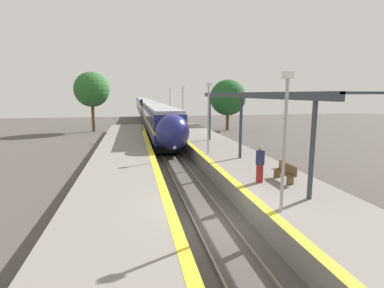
% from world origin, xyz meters
% --- Properties ---
extents(ground_plane, '(120.00, 120.00, 0.00)m').
position_xyz_m(ground_plane, '(0.00, 0.00, 0.00)').
color(ground_plane, '#4C4742').
extents(rail_left, '(0.08, 90.00, 0.15)m').
position_xyz_m(rail_left, '(-0.72, 0.00, 0.07)').
color(rail_left, slate).
rests_on(rail_left, ground_plane).
extents(rail_right, '(0.08, 90.00, 0.15)m').
position_xyz_m(rail_right, '(0.72, 0.00, 0.07)').
color(rail_right, slate).
rests_on(rail_right, ground_plane).
extents(train, '(2.79, 93.08, 3.86)m').
position_xyz_m(train, '(0.00, 57.27, 2.21)').
color(train, black).
rests_on(train, ground_plane).
extents(platform_right, '(4.50, 64.00, 0.98)m').
position_xyz_m(platform_right, '(3.82, 0.00, 0.49)').
color(platform_right, gray).
rests_on(platform_right, ground_plane).
extents(platform_left, '(4.32, 64.00, 0.98)m').
position_xyz_m(platform_left, '(-3.74, 0.00, 0.49)').
color(platform_left, gray).
rests_on(platform_left, ground_plane).
extents(platform_bench, '(0.44, 1.73, 0.89)m').
position_xyz_m(platform_bench, '(4.30, 2.34, 1.45)').
color(platform_bench, brown).
rests_on(platform_bench, platform_right).
extents(person_waiting, '(0.36, 0.24, 1.83)m').
position_xyz_m(person_waiting, '(2.95, 2.34, 1.93)').
color(person_waiting, maroon).
rests_on(person_waiting, platform_right).
extents(railway_signal, '(0.28, 0.28, 4.62)m').
position_xyz_m(railway_signal, '(-1.96, 24.12, 2.81)').
color(railway_signal, '#59595E').
rests_on(railway_signal, ground_plane).
extents(lamppost_near, '(0.36, 0.20, 5.03)m').
position_xyz_m(lamppost_near, '(2.22, -1.24, 3.87)').
color(lamppost_near, '#9E9EA3').
rests_on(lamppost_near, platform_right).
extents(lamppost_mid, '(0.36, 0.20, 5.03)m').
position_xyz_m(lamppost_mid, '(2.22, 9.60, 3.87)').
color(lamppost_mid, '#9E9EA3').
rests_on(lamppost_mid, platform_right).
extents(lamppost_far, '(0.36, 0.20, 5.03)m').
position_xyz_m(lamppost_far, '(2.22, 20.45, 3.87)').
color(lamppost_far, '#9E9EA3').
rests_on(lamppost_far, platform_right).
extents(lamppost_farthest, '(0.36, 0.20, 5.03)m').
position_xyz_m(lamppost_farthest, '(2.22, 31.30, 3.87)').
color(lamppost_farthest, '#9E9EA3').
rests_on(lamppost_farthest, platform_right).
extents(station_canopy, '(2.02, 19.29, 4.37)m').
position_xyz_m(station_canopy, '(4.59, 7.91, 5.07)').
color(station_canopy, '#333842').
rests_on(station_canopy, platform_right).
extents(background_tree_left, '(4.77, 4.77, 8.21)m').
position_xyz_m(background_tree_left, '(-8.40, 32.69, 5.80)').
color(background_tree_left, brown).
rests_on(background_tree_left, ground_plane).
extents(background_tree_right, '(5.15, 5.15, 7.27)m').
position_xyz_m(background_tree_right, '(10.51, 30.72, 4.69)').
color(background_tree_right, brown).
rests_on(background_tree_right, ground_plane).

